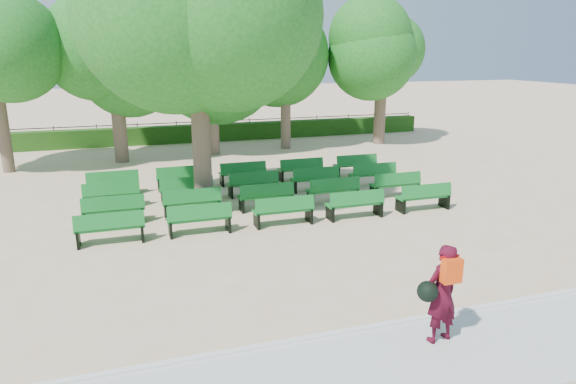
% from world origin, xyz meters
% --- Properties ---
extents(ground, '(120.00, 120.00, 0.00)m').
position_xyz_m(ground, '(0.00, 0.00, 0.00)').
color(ground, '#D1AD8A').
extents(paving, '(30.00, 2.20, 0.06)m').
position_xyz_m(paving, '(0.00, -7.40, 0.03)').
color(paving, beige).
rests_on(paving, ground).
extents(curb, '(30.00, 0.12, 0.10)m').
position_xyz_m(curb, '(0.00, -6.25, 0.05)').
color(curb, silver).
rests_on(curb, ground).
extents(hedge, '(26.00, 0.70, 0.90)m').
position_xyz_m(hedge, '(0.00, 14.00, 0.45)').
color(hedge, '#204C13').
rests_on(hedge, ground).
extents(fence, '(26.00, 0.10, 1.02)m').
position_xyz_m(fence, '(0.00, 14.40, 0.00)').
color(fence, black).
rests_on(fence, ground).
extents(tree_line, '(21.80, 6.80, 7.04)m').
position_xyz_m(tree_line, '(0.00, 10.00, 0.00)').
color(tree_line, '#217121').
rests_on(tree_line, ground).
extents(bench_array, '(1.69, 0.59, 1.05)m').
position_xyz_m(bench_array, '(0.23, 1.96, 0.09)').
color(bench_array, '#137126').
rests_on(bench_array, ground).
extents(tree_among, '(5.25, 5.25, 7.33)m').
position_xyz_m(tree_among, '(-1.59, 1.65, 4.95)').
color(tree_among, brown).
rests_on(tree_among, ground).
extents(person, '(0.82, 0.52, 1.68)m').
position_xyz_m(person, '(0.88, -6.95, 0.93)').
color(person, '#3F0918').
rests_on(person, ground).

